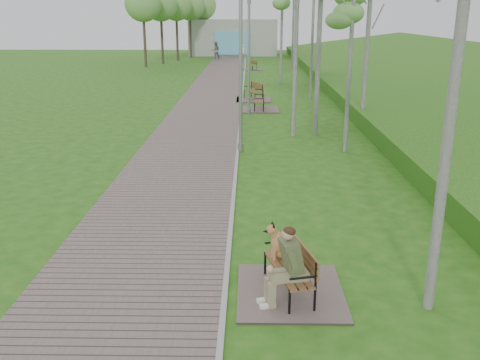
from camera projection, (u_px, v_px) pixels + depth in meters
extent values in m
plane|color=#1F5811|center=(233.00, 198.00, 14.03)|extent=(120.00, 120.00, 0.00)
cube|color=#6A5B55|center=(216.00, 88.00, 34.57)|extent=(3.50, 67.00, 0.04)
cube|color=#999993|center=(243.00, 88.00, 34.54)|extent=(0.10, 67.00, 0.05)
cube|color=#4B8025|center=(437.00, 92.00, 32.92)|extent=(14.00, 70.00, 1.60)
cube|color=#9E9E99|center=(233.00, 37.00, 62.14)|extent=(10.00, 5.00, 4.00)
cube|color=#60B5D6|center=(233.00, 43.00, 59.80)|extent=(4.00, 0.20, 2.60)
cube|color=#6A5B55|center=(290.00, 292.00, 9.29)|extent=(1.83, 2.04, 0.04)
cube|color=brown|center=(288.00, 269.00, 9.16)|extent=(0.82, 1.59, 0.04)
cube|color=brown|center=(302.00, 253.00, 9.13)|extent=(0.42, 1.49, 0.34)
cube|color=#6A5B55|center=(260.00, 109.00, 26.95)|extent=(1.87, 2.08, 0.04)
cube|color=brown|center=(259.00, 101.00, 26.82)|extent=(0.50, 1.57, 0.04)
cube|color=brown|center=(264.00, 95.00, 26.73)|extent=(0.07, 1.56, 0.34)
cube|color=#6A5B55|center=(254.00, 100.00, 29.97)|extent=(1.92, 2.14, 0.04)
cube|color=brown|center=(253.00, 91.00, 29.83)|extent=(1.09, 1.66, 0.04)
cube|color=brown|center=(257.00, 86.00, 29.84)|extent=(0.69, 1.48, 0.35)
cube|color=#6A5B55|center=(253.00, 70.00, 46.02)|extent=(1.59, 1.76, 0.04)
cube|color=brown|center=(252.00, 65.00, 45.91)|extent=(0.81, 1.38, 0.04)
cube|color=brown|center=(255.00, 62.00, 45.90)|extent=(0.47, 1.26, 0.29)
cylinder|color=gray|center=(241.00, 147.00, 18.75)|extent=(0.21, 0.21, 0.32)
cylinder|color=gray|center=(241.00, 75.00, 18.00)|extent=(0.13, 0.13, 5.32)
cylinder|color=gray|center=(249.00, 111.00, 25.69)|extent=(0.21, 0.21, 0.31)
cylinder|color=gray|center=(249.00, 60.00, 24.97)|extent=(0.12, 0.12, 5.13)
cylinder|color=gray|center=(249.00, 1.00, 24.19)|extent=(0.18, 0.18, 0.26)
cylinder|color=gray|center=(249.00, 75.00, 41.04)|extent=(0.18, 0.18, 0.27)
cylinder|color=gray|center=(249.00, 47.00, 40.41)|extent=(0.11, 0.11, 4.48)
cylinder|color=gray|center=(249.00, 15.00, 39.73)|extent=(0.16, 0.16, 0.22)
imported|color=silver|center=(243.00, 52.00, 57.45)|extent=(0.60, 0.47, 1.46)
imported|color=slate|center=(216.00, 51.00, 56.10)|extent=(0.99, 0.83, 1.83)
cylinder|color=silver|center=(461.00, 30.00, 7.51)|extent=(0.17, 0.17, 8.86)
cylinder|color=silver|center=(350.00, 54.00, 17.79)|extent=(0.16, 0.16, 6.70)
cylinder|color=silver|center=(296.00, 34.00, 20.02)|extent=(0.20, 0.20, 7.83)
cylinder|color=silver|center=(368.00, 36.00, 21.92)|extent=(0.17, 0.17, 7.53)
cylinder|color=silver|center=(320.00, 15.00, 20.04)|extent=(0.17, 0.17, 9.21)
cylinder|color=silver|center=(313.00, 11.00, 28.86)|extent=(0.19, 0.19, 9.58)
cylinder|color=silver|center=(282.00, 23.00, 35.47)|extent=(0.18, 0.18, 8.09)
cylinder|color=silver|center=(320.00, 5.00, 34.56)|extent=(0.20, 0.20, 10.36)
cylinder|color=silver|center=(293.00, 17.00, 42.64)|extent=(0.16, 0.16, 8.81)
cylinder|color=silver|center=(282.00, 10.00, 56.80)|extent=(0.20, 0.20, 10.04)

